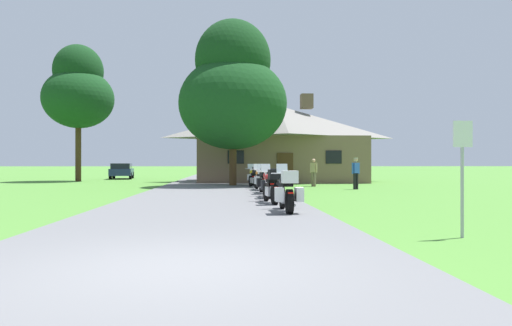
{
  "coord_description": "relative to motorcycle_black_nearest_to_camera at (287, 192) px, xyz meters",
  "views": [
    {
      "loc": [
        0.6,
        -5.9,
        1.35
      ],
      "look_at": [
        2.46,
        23.36,
        1.41
      ],
      "focal_mm": 32.73,
      "sensor_mm": 36.0,
      "label": 1
    }
  ],
  "objects": [
    {
      "name": "motorcycle_red_second_in_row",
      "position": [
        -0.15,
        2.87,
        0.01
      ],
      "size": [
        0.7,
        2.08,
        1.3
      ],
      "rotation": [
        0.0,
        0.0,
        0.1
      ],
      "color": "black",
      "rests_on": "asphalt_driveway"
    },
    {
      "name": "stone_lodge",
      "position": [
        2.36,
        22.88,
        2.37
      ],
      "size": [
        12.67,
        8.14,
        6.69
      ],
      "color": "brown",
      "rests_on": "ground"
    },
    {
      "name": "motorcycle_red_third_in_row",
      "position": [
        0.01,
        5.34,
        0.0
      ],
      "size": [
        0.81,
        2.08,
        1.3
      ],
      "rotation": [
        0.0,
        0.0,
        0.08
      ],
      "color": "black",
      "rests_on": "asphalt_driveway"
    },
    {
      "name": "motorcycle_black_fourth_in_row",
      "position": [
        0.02,
        7.93,
        0.0
      ],
      "size": [
        0.78,
        2.08,
        1.3
      ],
      "rotation": [
        0.0,
        0.0,
        0.06
      ],
      "color": "black",
      "rests_on": "asphalt_driveway"
    },
    {
      "name": "motorcycle_orange_fifth_in_row",
      "position": [
        0.06,
        10.58,
        0.0
      ],
      "size": [
        0.88,
        2.08,
        1.3
      ],
      "rotation": [
        0.0,
        0.0,
        0.12
      ],
      "color": "black",
      "rests_on": "asphalt_driveway"
    },
    {
      "name": "tree_left_far",
      "position": [
        -13.11,
        24.57,
        6.45
      ],
      "size": [
        5.41,
        5.41,
        10.62
      ],
      "color": "#422D19",
      "rests_on": "ground"
    },
    {
      "name": "parked_navy_suv_far_left",
      "position": [
        -11.05,
        30.33,
        0.17
      ],
      "size": [
        2.43,
        4.8,
        1.4
      ],
      "rotation": [
        0.0,
        0.0,
        0.13
      ],
      "color": "navy",
      "rests_on": "ground"
    },
    {
      "name": "ground_plane",
      "position": [
        -2.22,
        13.48,
        -0.61
      ],
      "size": [
        500.0,
        500.0,
        0.0
      ],
      "primitive_type": "plane",
      "color": "#4C8433"
    },
    {
      "name": "motorcycle_yellow_sixth_in_row",
      "position": [
        -0.1,
        13.25,
        0.01
      ],
      "size": [
        0.79,
        2.07,
        1.3
      ],
      "rotation": [
        0.0,
        0.0,
        0.16
      ],
      "color": "black",
      "rests_on": "asphalt_driveway"
    },
    {
      "name": "motorcycle_red_farthest_in_row",
      "position": [
        -0.01,
        15.73,
        0.0
      ],
      "size": [
        0.73,
        2.08,
        1.3
      ],
      "rotation": [
        0.0,
        0.0,
        -0.03
      ],
      "color": "black",
      "rests_on": "asphalt_driveway"
    },
    {
      "name": "metal_signpost_roadside",
      "position": [
        2.69,
        -4.16,
        0.74
      ],
      "size": [
        0.36,
        0.06,
        2.14
      ],
      "color": "#9EA0A5",
      "rests_on": "ground"
    },
    {
      "name": "bystander_blue_shirt_beside_signpost",
      "position": [
        5.24,
        11.92,
        0.34
      ],
      "size": [
        0.49,
        0.37,
        1.69
      ],
      "rotation": [
        0.0,
        0.0,
        3.66
      ],
      "color": "black",
      "rests_on": "ground"
    },
    {
      "name": "bystander_tan_shirt_near_lodge",
      "position": [
        3.6,
        15.22,
        0.32
      ],
      "size": [
        0.4,
        0.45,
        1.67
      ],
      "rotation": [
        0.0,
        0.0,
        5.38
      ],
      "color": "#75664C",
      "rests_on": "ground"
    },
    {
      "name": "tree_by_lodge_front",
      "position": [
        -1.23,
        15.77,
        5.18
      ],
      "size": [
        6.54,
        6.54,
        10.07
      ],
      "color": "#422D19",
      "rests_on": "ground"
    },
    {
      "name": "motorcycle_black_nearest_to_camera",
      "position": [
        0.0,
        0.0,
        0.0
      ],
      "size": [
        0.72,
        2.08,
        1.3
      ],
      "rotation": [
        0.0,
        0.0,
        0.01
      ],
      "color": "black",
      "rests_on": "asphalt_driveway"
    },
    {
      "name": "asphalt_driveway",
      "position": [
        -2.22,
        11.48,
        -0.58
      ],
      "size": [
        6.4,
        80.0,
        0.06
      ],
      "primitive_type": "cube",
      "color": "slate",
      "rests_on": "ground"
    }
  ]
}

